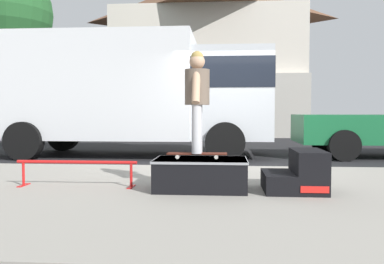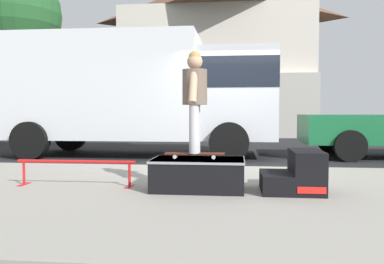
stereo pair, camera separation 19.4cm
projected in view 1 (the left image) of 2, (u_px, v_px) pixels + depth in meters
name	position (u px, v px, depth m)	size (l,w,h in m)	color
ground_plane	(231.00, 168.00, 8.08)	(140.00, 140.00, 0.00)	black
sidewalk_slab	(235.00, 197.00, 5.09)	(50.00, 5.00, 0.12)	gray
skate_box	(201.00, 173.00, 5.25)	(1.19, 0.76, 0.40)	black
kicker_ramp	(299.00, 174.00, 5.15)	(0.75, 0.78, 0.53)	black
grind_rail	(77.00, 167.00, 5.47)	(1.66, 0.28, 0.35)	red
skateboard	(197.00, 154.00, 5.29)	(0.78, 0.22, 0.07)	#4C1E14
skater_kid	(197.00, 93.00, 5.26)	(0.32, 0.68, 1.32)	silver
box_truck	(134.00, 90.00, 10.38)	(6.91, 2.63, 3.05)	silver
house_behind	(209.00, 54.00, 21.67)	(9.54, 8.23, 8.40)	beige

